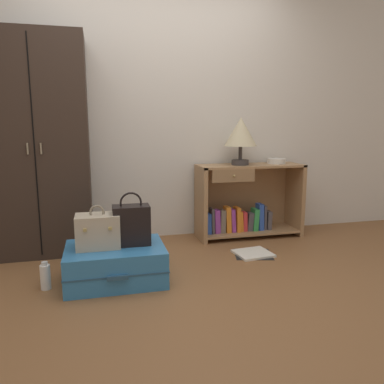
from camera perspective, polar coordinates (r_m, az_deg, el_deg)
ground_plane at (r=2.60m, az=0.13°, el=-15.59°), size 9.00×9.00×0.00m
back_wall at (r=3.82m, az=-5.49°, el=12.67°), size 6.40×0.10×2.60m
wardrobe at (r=3.52m, az=-22.10°, el=6.31°), size 0.83×0.47×1.88m
bookshelf at (r=3.88m, az=8.06°, el=-1.62°), size 1.06×0.38×0.73m
table_lamp at (r=3.76m, az=7.35°, el=8.76°), size 0.32×0.32×0.46m
bowl at (r=3.96m, az=12.56°, el=4.57°), size 0.19×0.19×0.05m
suitcase_large at (r=2.85m, az=-11.44°, el=-10.54°), size 0.71×0.53×0.26m
train_case at (r=2.78m, az=-14.00°, el=-5.70°), size 0.30×0.22×0.31m
handbag at (r=2.80m, az=-9.10°, el=-4.85°), size 0.26×0.16×0.39m
bottle at (r=2.87m, az=-21.21°, el=-11.77°), size 0.07×0.07×0.20m
open_book_on_floor at (r=3.42m, az=9.18°, el=-9.14°), size 0.38×0.36×0.02m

